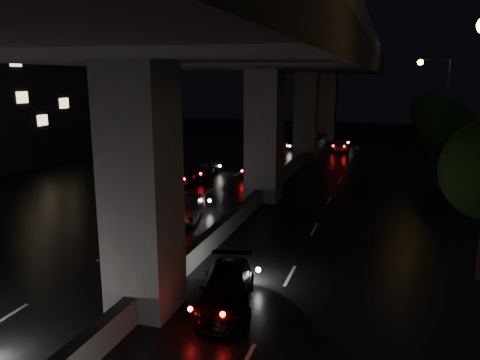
% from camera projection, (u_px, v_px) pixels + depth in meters
% --- Properties ---
extents(ground, '(120.00, 120.00, 0.00)m').
position_uv_depth(ground, '(239.00, 222.00, 24.84)').
color(ground, black).
rests_on(ground, ground).
extents(viaduct, '(12.00, 80.00, 10.50)m').
position_uv_depth(viaduct, '(265.00, 63.00, 27.71)').
color(viaduct, '#363739').
rests_on(viaduct, ground).
extents(median_barrier, '(0.45, 70.00, 0.85)m').
position_uv_depth(median_barrier, '(263.00, 193.00, 29.40)').
color(median_barrier, '#363739').
rests_on(median_barrier, ground).
extents(building_left, '(12.00, 24.00, 11.00)m').
position_uv_depth(building_left, '(23.00, 99.00, 45.65)').
color(building_left, black).
rests_on(building_left, ground).
extents(tree_c, '(3.80, 3.80, 6.12)m').
position_uv_depth(tree_c, '(446.00, 127.00, 31.84)').
color(tree_c, black).
rests_on(tree_c, ground).
extents(tree_d, '(3.80, 3.80, 6.12)m').
position_uv_depth(tree_d, '(429.00, 112.00, 46.73)').
color(tree_d, black).
rests_on(tree_d, ground).
extents(streetlight_far, '(2.52, 0.44, 9.00)m').
position_uv_depth(streetlight_far, '(440.00, 101.00, 37.12)').
color(streetlight_far, '#2D2D33').
rests_on(streetlight_far, ground).
extents(car_3, '(2.72, 4.55, 1.24)m').
position_uv_depth(car_3, '(227.00, 289.00, 15.54)').
color(car_3, black).
rests_on(car_3, ground).
extents(car_4, '(1.73, 3.60, 1.14)m').
position_uv_depth(car_4, '(133.00, 202.00, 26.56)').
color(car_4, black).
rests_on(car_4, ground).
extents(car_5, '(2.07, 3.95, 1.24)m').
position_uv_depth(car_5, '(187.00, 208.00, 25.17)').
color(car_5, black).
rests_on(car_5, ground).
extents(car_6, '(1.65, 3.82, 1.28)m').
position_uv_depth(car_6, '(188.00, 175.00, 33.75)').
color(car_6, black).
rests_on(car_6, ground).
extents(car_7, '(2.77, 4.75, 1.29)m').
position_uv_depth(car_7, '(204.00, 170.00, 35.52)').
color(car_7, black).
rests_on(car_7, ground).
extents(car_8, '(1.49, 3.53, 1.19)m').
position_uv_depth(car_8, '(255.00, 168.00, 36.37)').
color(car_8, black).
rests_on(car_8, ground).
extents(car_9, '(1.98, 4.16, 1.32)m').
position_uv_depth(car_9, '(280.00, 148.00, 46.25)').
color(car_9, '#45423C').
rests_on(car_9, ground).
extents(car_10, '(2.56, 4.45, 1.17)m').
position_uv_depth(car_10, '(293.00, 143.00, 50.56)').
color(car_10, black).
rests_on(car_10, ground).
extents(car_11, '(2.10, 4.07, 1.10)m').
position_uv_depth(car_11, '(268.00, 140.00, 53.15)').
color(car_11, black).
rests_on(car_11, ground).
extents(car_12, '(2.19, 4.11, 1.33)m').
position_uv_depth(car_12, '(341.00, 145.00, 48.77)').
color(car_12, slate).
rests_on(car_12, ground).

